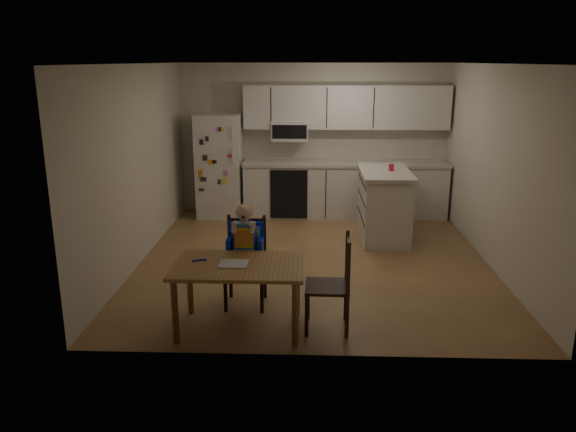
% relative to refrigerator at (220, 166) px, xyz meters
% --- Properties ---
extents(room, '(4.52, 5.01, 2.51)m').
position_rel_refrigerator_xyz_m(room, '(1.55, -1.67, 0.40)').
color(room, brown).
rests_on(room, ground).
extents(refrigerator, '(0.72, 0.70, 1.70)m').
position_rel_refrigerator_xyz_m(refrigerator, '(0.00, 0.00, 0.00)').
color(refrigerator, silver).
rests_on(refrigerator, ground).
extents(kitchen_run, '(3.37, 0.62, 2.15)m').
position_rel_refrigerator_xyz_m(kitchen_run, '(2.05, 0.09, 0.03)').
color(kitchen_run, silver).
rests_on(kitchen_run, ground).
extents(kitchen_island, '(0.71, 1.36, 1.00)m').
position_rel_refrigerator_xyz_m(kitchen_island, '(2.58, -1.12, -0.34)').
color(kitchen_island, silver).
rests_on(kitchen_island, ground).
extents(red_cup, '(0.08, 0.08, 0.10)m').
position_rel_refrigerator_xyz_m(red_cup, '(2.67, -1.13, 0.20)').
color(red_cup, red).
rests_on(red_cup, kitchen_island).
extents(dining_table, '(1.25, 0.80, 0.67)m').
position_rel_refrigerator_xyz_m(dining_table, '(0.82, -4.15, -0.27)').
color(dining_table, brown).
rests_on(dining_table, ground).
extents(napkin, '(0.27, 0.23, 0.01)m').
position_rel_refrigerator_xyz_m(napkin, '(0.77, -4.15, -0.18)').
color(napkin, '#B1B1B6').
rests_on(napkin, dining_table).
extents(toddler_spoon, '(0.12, 0.06, 0.02)m').
position_rel_refrigerator_xyz_m(toddler_spoon, '(0.42, -4.07, -0.17)').
color(toddler_spoon, '#0A24C6').
rests_on(toddler_spoon, dining_table).
extents(chair_booster, '(0.42, 0.42, 1.11)m').
position_rel_refrigerator_xyz_m(chair_booster, '(0.82, -3.55, -0.18)').
color(chair_booster, black).
rests_on(chair_booster, ground).
extents(chair_side, '(0.43, 0.43, 0.95)m').
position_rel_refrigerator_xyz_m(chair_side, '(1.76, -4.12, -0.31)').
color(chair_side, black).
rests_on(chair_side, ground).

